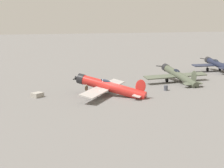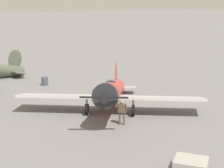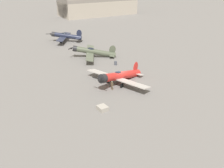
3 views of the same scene
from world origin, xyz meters
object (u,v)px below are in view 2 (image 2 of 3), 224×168
Objects in this scene: airplane_foreground at (111,92)px; equipment_crate at (191,166)px; ground_crew_mechanic at (122,110)px; fuel_drum at (45,81)px.

equipment_crate is at bearing 25.56° from airplane_foreground.
ground_crew_mechanic is 2.02× the size of fuel_drum.
ground_crew_mechanic is at bearing 179.45° from fuel_drum.
airplane_foreground is 10.41m from equipment_crate.
equipment_crate is 19.93m from fuel_drum.
airplane_foreground is 7.10× the size of ground_crew_mechanic.
airplane_foreground is 5.83× the size of equipment_crate.
equipment_crate is (-7.07, 1.03, -0.66)m from ground_crew_mechanic.
airplane_foreground is at bearing -173.73° from fuel_drum.
ground_crew_mechanic is 0.82× the size of equipment_crate.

